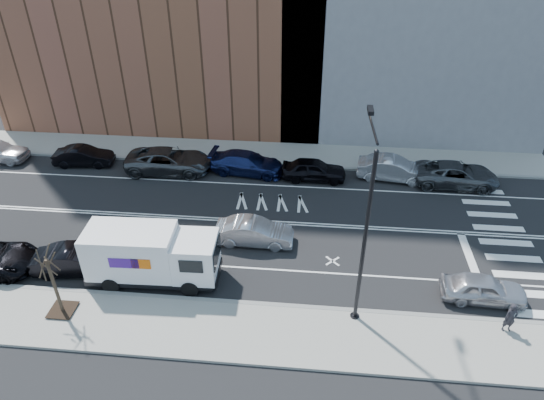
% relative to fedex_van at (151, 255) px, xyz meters
% --- Properties ---
extents(ground, '(120.00, 120.00, 0.00)m').
position_rel_fedex_van_xyz_m(ground, '(3.30, 5.60, -1.61)').
color(ground, black).
rests_on(ground, ground).
extents(sidewalk_near, '(44.00, 3.60, 0.15)m').
position_rel_fedex_van_xyz_m(sidewalk_near, '(3.30, -3.20, -1.54)').
color(sidewalk_near, gray).
rests_on(sidewalk_near, ground).
extents(sidewalk_far, '(44.00, 3.60, 0.15)m').
position_rel_fedex_van_xyz_m(sidewalk_far, '(3.30, 14.40, -1.54)').
color(sidewalk_far, gray).
rests_on(sidewalk_far, ground).
extents(curb_near, '(44.00, 0.25, 0.17)m').
position_rel_fedex_van_xyz_m(curb_near, '(3.30, -1.40, -1.53)').
color(curb_near, gray).
rests_on(curb_near, ground).
extents(curb_far, '(44.00, 0.25, 0.17)m').
position_rel_fedex_van_xyz_m(curb_far, '(3.30, 12.60, -1.53)').
color(curb_far, gray).
rests_on(curb_far, ground).
extents(crosswalk, '(3.00, 14.00, 0.01)m').
position_rel_fedex_van_xyz_m(crosswalk, '(19.30, 5.60, -1.61)').
color(crosswalk, white).
rests_on(crosswalk, ground).
extents(road_markings, '(40.00, 8.60, 0.01)m').
position_rel_fedex_van_xyz_m(road_markings, '(3.30, 5.60, -1.61)').
color(road_markings, white).
rests_on(road_markings, ground).
extents(streetlight, '(0.44, 4.02, 9.34)m').
position_rel_fedex_van_xyz_m(streetlight, '(10.30, -1.31, 3.47)').
color(streetlight, black).
rests_on(streetlight, ground).
extents(street_tree, '(1.20, 1.20, 3.75)m').
position_rel_fedex_van_xyz_m(street_tree, '(-3.70, -2.80, -0.16)').
color(street_tree, black).
rests_on(street_tree, ground).
extents(fedex_van, '(6.79, 2.57, 3.07)m').
position_rel_fedex_van_xyz_m(fedex_van, '(0.00, 0.00, 0.00)').
color(fedex_van, black).
rests_on(fedex_van, ground).
extents(far_parked_b, '(4.35, 1.84, 1.40)m').
position_rel_fedex_van_xyz_m(far_parked_b, '(-8.77, 11.51, -0.91)').
color(far_parked_b, black).
rests_on(far_parked_b, ground).
extents(far_parked_c, '(6.14, 3.02, 1.68)m').
position_rel_fedex_van_xyz_m(far_parked_c, '(-2.30, 11.18, -0.77)').
color(far_parked_c, '#46494D').
rests_on(far_parked_c, ground).
extents(far_parked_d, '(5.53, 2.76, 1.54)m').
position_rel_fedex_van_xyz_m(far_parked_d, '(3.30, 11.50, -0.84)').
color(far_parked_d, navy).
rests_on(far_parked_d, ground).
extents(far_parked_e, '(4.44, 1.79, 1.51)m').
position_rel_fedex_van_xyz_m(far_parked_e, '(8.03, 11.05, -0.86)').
color(far_parked_e, black).
rests_on(far_parked_e, ground).
extents(far_parked_f, '(5.06, 2.32, 1.61)m').
position_rel_fedex_van_xyz_m(far_parked_f, '(13.51, 11.59, -0.81)').
color(far_parked_f, silver).
rests_on(far_parked_f, ground).
extents(far_parked_g, '(5.75, 2.76, 1.58)m').
position_rel_fedex_van_xyz_m(far_parked_g, '(17.70, 11.23, -0.82)').
color(far_parked_g, '#4A4E51').
rests_on(far_parked_g, ground).
extents(driving_sedan, '(4.48, 1.61, 1.47)m').
position_rel_fedex_van_xyz_m(driving_sedan, '(4.81, 3.54, -0.88)').
color(driving_sedan, '#B3B3B8').
rests_on(driving_sedan, ground).
extents(near_parked_rear_a, '(4.69, 2.07, 1.50)m').
position_rel_fedex_van_xyz_m(near_parked_rear_a, '(-4.20, 0.19, -0.86)').
color(near_parked_rear_a, black).
rests_on(near_parked_rear_a, ground).
extents(near_parked_front, '(4.18, 1.84, 1.40)m').
position_rel_fedex_van_xyz_m(near_parked_front, '(16.65, 0.10, -0.91)').
color(near_parked_front, silver).
rests_on(near_parked_front, ground).
extents(pedestrian, '(0.63, 0.46, 1.58)m').
position_rel_fedex_van_xyz_m(pedestrian, '(17.22, -1.99, -0.67)').
color(pedestrian, black).
rests_on(pedestrian, sidewalk_near).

